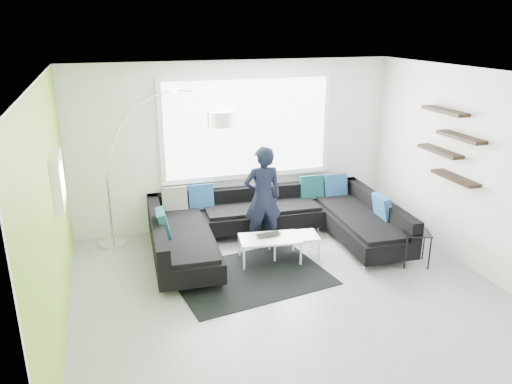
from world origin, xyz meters
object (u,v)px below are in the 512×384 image
coffee_table (282,246)px  laptop (270,236)px  sectional_sofa (274,227)px  arc_lamp (106,173)px  side_table (415,248)px  person (263,198)px

coffee_table → laptop: bearing=-164.9°
sectional_sofa → arc_lamp: bearing=162.6°
side_table → laptop: 2.12m
person → arc_lamp: bearing=-16.0°
sectional_sofa → coffee_table: bearing=-86.5°
coffee_table → laptop: size_ratio=2.93×
side_table → laptop: side_table is taller
person → coffee_table: bearing=109.8°
coffee_table → laptop: laptop is taller
person → laptop: size_ratio=4.19×
sectional_sofa → side_table: size_ratio=7.48×
arc_lamp → sectional_sofa: bearing=-28.8°
side_table → coffee_table: bearing=156.2°
arc_lamp → coffee_table: bearing=-35.7°
sectional_sofa → side_table: sectional_sofa is taller
sectional_sofa → person: person is taller
arc_lamp → person: arc_lamp is taller
side_table → person: person is taller
sectional_sofa → person: (-0.15, 0.13, 0.46)m
arc_lamp → side_table: (4.19, -2.02, -0.93)m
sectional_sofa → laptop: size_ratio=9.92×
laptop → side_table: bearing=-25.7°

